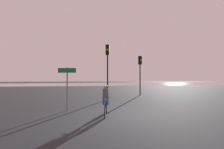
# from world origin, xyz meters

# --- Properties ---
(ground_plane) EXTENTS (120.00, 120.00, 0.00)m
(ground_plane) POSITION_xyz_m (0.00, 0.00, 0.00)
(ground_plane) COLOR black
(water_strip) EXTENTS (80.00, 16.00, 0.01)m
(water_strip) POSITION_xyz_m (0.00, 36.04, 0.00)
(water_strip) COLOR gray
(water_strip) RESTS_ON ground
(traffic_light_far_right) EXTENTS (0.38, 0.40, 4.23)m
(traffic_light_far_right) POSITION_xyz_m (4.15, 9.20, 2.95)
(traffic_light_far_right) COLOR black
(traffic_light_far_right) RESTS_ON ground
(traffic_light_center) EXTENTS (0.38, 0.40, 4.83)m
(traffic_light_center) POSITION_xyz_m (0.28, 6.26, 3.34)
(traffic_light_center) COLOR black
(traffic_light_center) RESTS_ON ground
(direction_sign_post) EXTENTS (1.08, 0.25, 2.60)m
(direction_sign_post) POSITION_xyz_m (-2.67, 1.71, 1.70)
(direction_sign_post) COLOR slate
(direction_sign_post) RESTS_ON ground
(cyclist) EXTENTS (0.49, 1.69, 1.62)m
(cyclist) POSITION_xyz_m (-0.53, 0.09, 0.82)
(cyclist) COLOR black
(cyclist) RESTS_ON ground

